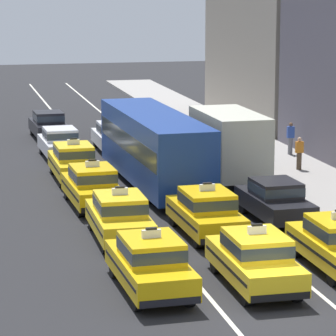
% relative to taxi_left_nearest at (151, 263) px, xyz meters
% --- Properties ---
extents(ground_plane, '(160.00, 160.00, 0.00)m').
position_rel_taxi_left_nearest_xyz_m(ground_plane, '(3.12, -2.51, -0.88)').
color(ground_plane, '#232326').
extents(lane_stripe_left_center, '(0.14, 80.00, 0.01)m').
position_rel_taxi_left_nearest_xyz_m(lane_stripe_left_center, '(1.52, 17.49, -0.87)').
color(lane_stripe_left_center, silver).
rests_on(lane_stripe_left_center, ground).
extents(lane_stripe_center_right, '(0.14, 80.00, 0.01)m').
position_rel_taxi_left_nearest_xyz_m(lane_stripe_center_right, '(4.72, 17.49, -0.87)').
color(lane_stripe_center_right, silver).
rests_on(lane_stripe_center_right, ground).
extents(sidewalk_curb, '(4.00, 90.00, 0.15)m').
position_rel_taxi_left_nearest_xyz_m(sidewalk_curb, '(10.32, 12.49, -0.80)').
color(sidewalk_curb, '#9E9993').
rests_on(sidewalk_curb, ground).
extents(taxi_left_nearest, '(1.94, 4.61, 1.96)m').
position_rel_taxi_left_nearest_xyz_m(taxi_left_nearest, '(0.00, 0.00, 0.00)').
color(taxi_left_nearest, black).
rests_on(taxi_left_nearest, ground).
extents(taxi_left_second, '(1.87, 4.58, 1.96)m').
position_rel_taxi_left_nearest_xyz_m(taxi_left_second, '(0.12, 5.66, 0.00)').
color(taxi_left_second, black).
rests_on(taxi_left_second, ground).
extents(taxi_left_third, '(1.97, 4.62, 1.96)m').
position_rel_taxi_left_nearest_xyz_m(taxi_left_third, '(-0.05, 10.82, 0.00)').
color(taxi_left_third, black).
rests_on(taxi_left_third, ground).
extents(taxi_left_fourth, '(1.88, 4.58, 1.96)m').
position_rel_taxi_left_nearest_xyz_m(taxi_left_fourth, '(-0.09, 16.16, 0.00)').
color(taxi_left_fourth, black).
rests_on(taxi_left_fourth, ground).
extents(sedan_left_fifth, '(1.91, 4.36, 1.58)m').
position_rel_taxi_left_nearest_xyz_m(sedan_left_fifth, '(-0.06, 21.60, -0.03)').
color(sedan_left_fifth, black).
rests_on(sedan_left_fifth, ground).
extents(sedan_left_sixth, '(1.93, 4.37, 1.58)m').
position_rel_taxi_left_nearest_xyz_m(sedan_left_sixth, '(0.02, 27.85, -0.03)').
color(sedan_left_sixth, black).
rests_on(sedan_left_sixth, ground).
extents(taxi_center_nearest, '(1.82, 4.56, 1.96)m').
position_rel_taxi_left_nearest_xyz_m(taxi_center_nearest, '(3.10, -0.28, 0.00)').
color(taxi_center_nearest, black).
rests_on(taxi_center_nearest, ground).
extents(taxi_center_second, '(1.91, 4.60, 1.96)m').
position_rel_taxi_left_nearest_xyz_m(taxi_center_second, '(3.23, 5.59, 0.00)').
color(taxi_center_second, black).
rests_on(taxi_center_second, ground).
extents(bus_center_third, '(2.87, 11.28, 3.22)m').
position_rel_taxi_left_nearest_xyz_m(bus_center_third, '(3.23, 14.24, 0.94)').
color(bus_center_third, black).
rests_on(bus_center_third, ground).
extents(sedan_center_fourth, '(1.78, 4.31, 1.58)m').
position_rel_taxi_left_nearest_xyz_m(sedan_center_fourth, '(2.94, 22.91, -0.03)').
color(sedan_center_fourth, black).
rests_on(sedan_center_fourth, ground).
extents(sedan_right_second, '(1.89, 4.35, 1.58)m').
position_rel_taxi_left_nearest_xyz_m(sedan_right_second, '(6.31, 6.99, -0.03)').
color(sedan_right_second, black).
rests_on(sedan_right_second, ground).
extents(box_truck_right_third, '(2.37, 6.99, 3.27)m').
position_rel_taxi_left_nearest_xyz_m(box_truck_right_third, '(6.45, 14.22, 0.90)').
color(box_truck_right_third, black).
rests_on(box_truck_right_third, ground).
extents(pedestrian_by_storefront, '(0.36, 0.24, 1.65)m').
position_rel_taxi_left_nearest_xyz_m(pedestrian_by_storefront, '(11.51, 19.29, 0.11)').
color(pedestrian_by_storefront, slate).
rests_on(pedestrian_by_storefront, sidewalk_curb).
extents(pedestrian_trailing, '(0.36, 0.24, 1.55)m').
position_rel_taxi_left_nearest_xyz_m(pedestrian_trailing, '(10.52, 15.44, 0.05)').
color(pedestrian_trailing, '#473828').
rests_on(pedestrian_trailing, sidewalk_curb).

